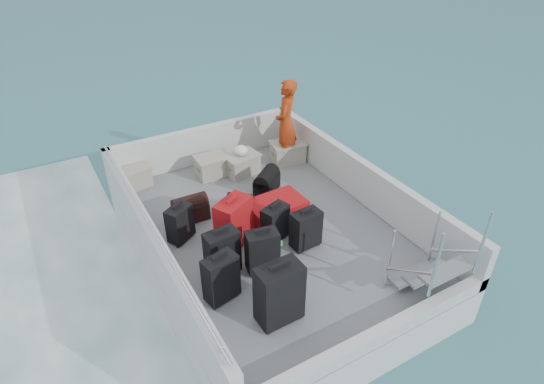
{
  "coord_description": "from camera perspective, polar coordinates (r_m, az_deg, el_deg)",
  "views": [
    {
      "loc": [
        -2.67,
        -4.76,
        4.85
      ],
      "look_at": [
        0.27,
        0.34,
        1.0
      ],
      "focal_mm": 30.0,
      "sensor_mm": 36.0,
      "label": 1
    }
  ],
  "objects": [
    {
      "name": "suitcase_8",
      "position": [
        6.99,
        0.47,
        -2.35
      ],
      "size": [
        0.9,
        0.61,
        0.34
      ],
      "primitive_type": "cube",
      "rotation": [
        0.0,
        0.0,
        1.61
      ],
      "color": "#A70C19",
      "rests_on": "deck"
    },
    {
      "name": "crate_2",
      "position": [
        8.2,
        -3.82,
        3.42
      ],
      "size": [
        0.63,
        0.48,
        0.35
      ],
      "primitive_type": "cube",
      "rotation": [
        0.0,
        0.0,
        0.16
      ],
      "color": "#A8A092",
      "rests_on": "deck"
    },
    {
      "name": "suitcase_7",
      "position": [
        6.55,
        0.39,
        -3.96
      ],
      "size": [
        0.45,
        0.34,
        0.56
      ],
      "primitive_type": "cube",
      "rotation": [
        0.0,
        0.0,
        0.33
      ],
      "color": "black",
      "rests_on": "deck"
    },
    {
      "name": "suitcase_1",
      "position": [
        6.01,
        -6.25,
        -7.6
      ],
      "size": [
        0.45,
        0.28,
        0.65
      ],
      "primitive_type": "cube",
      "rotation": [
        0.0,
        0.0,
        0.06
      ],
      "color": "black",
      "rests_on": "deck"
    },
    {
      "name": "white_bag",
      "position": [
        8.07,
        -3.89,
        5.05
      ],
      "size": [
        0.24,
        0.24,
        0.18
      ],
      "primitive_type": "ellipsoid",
      "color": "white",
      "rests_on": "crate_2"
    },
    {
      "name": "duffel_2",
      "position": [
        7.66,
        -0.66,
        1.08
      ],
      "size": [
        0.59,
        0.55,
        0.32
      ],
      "primitive_type": null,
      "rotation": [
        0.0,
        0.0,
        0.67
      ],
      "color": "black",
      "rests_on": "deck"
    },
    {
      "name": "suitcase_3",
      "position": [
        5.33,
        0.92,
        -12.73
      ],
      "size": [
        0.54,
        0.32,
        0.8
      ],
      "primitive_type": "cube",
      "rotation": [
        0.0,
        0.0,
        0.03
      ],
      "color": "black",
      "rests_on": "deck"
    },
    {
      "name": "crate_1",
      "position": [
        8.19,
        -7.36,
        3.19
      ],
      "size": [
        0.59,
        0.41,
        0.35
      ],
      "primitive_type": "cube",
      "rotation": [
        0.0,
        0.0,
        -0.02
      ],
      "color": "#A8A092",
      "rests_on": "deck"
    },
    {
      "name": "yellow_bag",
      "position": [
        8.59,
        -2.74,
        4.45
      ],
      "size": [
        0.28,
        0.26,
        0.22
      ],
      "primitive_type": "ellipsoid",
      "color": "yellow",
      "rests_on": "deck"
    },
    {
      "name": "deck_fittings",
      "position": [
        6.61,
        3.47,
        -2.61
      ],
      "size": [
        3.6,
        5.0,
        0.9
      ],
      "color": "#B8BDBD",
      "rests_on": "deck"
    },
    {
      "name": "ground",
      "position": [
        7.3,
        -0.48,
        -8.45
      ],
      "size": [
        160.0,
        160.0,
        0.0
      ],
      "primitive_type": "plane",
      "color": "navy",
      "rests_on": "ground"
    },
    {
      "name": "crate_0",
      "position": [
        8.15,
        -17.11,
        1.69
      ],
      "size": [
        0.62,
        0.47,
        0.34
      ],
      "primitive_type": "cube",
      "rotation": [
        0.0,
        0.0,
        0.16
      ],
      "color": "#A8A092",
      "rests_on": "deck"
    },
    {
      "name": "suitcase_4",
      "position": [
        6.01,
        -1.22,
        -7.53
      ],
      "size": [
        0.46,
        0.33,
        0.62
      ],
      "primitive_type": "cube",
      "rotation": [
        0.0,
        0.0,
        -0.2
      ],
      "color": "black",
      "rests_on": "deck"
    },
    {
      "name": "suitcase_0",
      "position": [
        5.66,
        -6.41,
        -10.75
      ],
      "size": [
        0.46,
        0.32,
        0.65
      ],
      "primitive_type": "cube",
      "rotation": [
        0.0,
        0.0,
        0.21
      ],
      "color": "black",
      "rests_on": "deck"
    },
    {
      "name": "ferry_hull",
      "position": [
        7.11,
        -0.49,
        -6.64
      ],
      "size": [
        3.6,
        5.0,
        0.6
      ],
      "primitive_type": "cube",
      "color": "silver",
      "rests_on": "ground"
    },
    {
      "name": "duffel_1",
      "position": [
        7.07,
        -3.96,
        -2.06
      ],
      "size": [
        0.5,
        0.49,
        0.32
      ],
      "primitive_type": null,
      "rotation": [
        0.0,
        0.0,
        -0.72
      ],
      "color": "black",
      "rests_on": "deck"
    },
    {
      "name": "crate_3",
      "position": [
        8.58,
        1.99,
        4.98
      ],
      "size": [
        0.65,
        0.5,
        0.36
      ],
      "primitive_type": "cube",
      "rotation": [
        0.0,
        0.0,
        -0.16
      ],
      "color": "#A8A092",
      "rests_on": "deck"
    },
    {
      "name": "passenger",
      "position": [
        8.27,
        1.75,
        8.66
      ],
      "size": [
        0.68,
        0.7,
        1.6
      ],
      "primitive_type": "imported",
      "rotation": [
        0.0,
        0.0,
        -2.29
      ],
      "color": "#E64515",
      "rests_on": "deck"
    },
    {
      "name": "suitcase_5",
      "position": [
        6.44,
        -4.81,
        -3.85
      ],
      "size": [
        0.61,
        0.53,
        0.73
      ],
      "primitive_type": "cube",
      "rotation": [
        0.0,
        0.0,
        0.48
      ],
      "color": "#A70C19",
      "rests_on": "deck"
    },
    {
      "name": "suitcase_6",
      "position": [
        6.43,
        4.26,
        -4.74
      ],
      "size": [
        0.43,
        0.28,
        0.58
      ],
      "primitive_type": "cube",
      "rotation": [
        0.0,
        0.0,
        0.08
      ],
      "color": "black",
      "rests_on": "deck"
    },
    {
      "name": "deck",
      "position": [
        6.91,
        -0.5,
        -4.67
      ],
      "size": [
        3.3,
        4.7,
        0.02
      ],
      "primitive_type": "cube",
      "color": "slate",
      "rests_on": "ferry_hull"
    },
    {
      "name": "duffel_0",
      "position": [
        7.12,
        -10.16,
        -2.29
      ],
      "size": [
        0.53,
        0.31,
        0.32
      ],
      "primitive_type": null,
      "rotation": [
        0.0,
        0.0,
        -0.01
      ],
      "color": "black",
      "rests_on": "deck"
    },
    {
      "name": "suitcase_2",
      "position": [
        6.68,
        -11.48,
        -3.92
      ],
      "size": [
        0.45,
        0.39,
        0.56
      ],
      "primitive_type": "cube",
      "rotation": [
        0.0,
        0.0,
        0.55
      ],
      "color": "black",
      "rests_on": "deck"
    }
  ]
}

